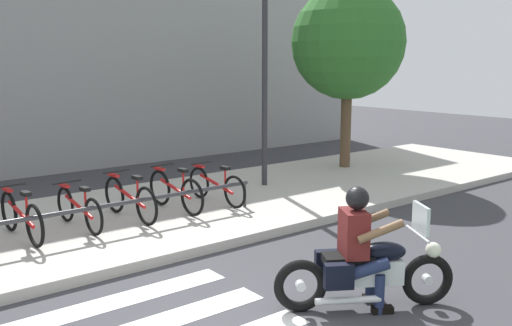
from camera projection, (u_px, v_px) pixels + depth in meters
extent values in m
cube|color=#B7B2A8|center=(73.00, 229.00, 9.09)|extent=(24.00, 4.40, 0.15)
cube|color=white|center=(150.00, 326.00, 5.92)|extent=(2.80, 0.40, 0.01)
cube|color=white|center=(118.00, 301.00, 6.54)|extent=(2.80, 0.40, 0.01)
torus|color=black|center=(427.00, 279.00, 6.40)|extent=(0.58, 0.41, 0.61)
cylinder|color=silver|center=(427.00, 279.00, 6.40)|extent=(0.15, 0.14, 0.11)
torus|color=black|center=(300.00, 286.00, 6.22)|extent=(0.58, 0.41, 0.61)
cylinder|color=silver|center=(300.00, 286.00, 6.22)|extent=(0.15, 0.14, 0.11)
cube|color=silver|center=(365.00, 271.00, 6.28)|extent=(0.85, 0.66, 0.28)
ellipsoid|color=black|center=(383.00, 252.00, 6.27)|extent=(0.59, 0.51, 0.22)
cube|color=black|center=(348.00, 259.00, 6.23)|extent=(0.62, 0.53, 0.10)
cube|color=black|center=(329.00, 262.00, 6.45)|extent=(0.34, 0.27, 0.28)
cube|color=black|center=(339.00, 276.00, 6.02)|extent=(0.34, 0.27, 0.28)
cylinder|color=silver|center=(417.00, 234.00, 6.28)|extent=(0.35, 0.55, 0.03)
sphere|color=white|center=(433.00, 250.00, 6.34)|extent=(0.18, 0.18, 0.18)
cube|color=silver|center=(421.00, 218.00, 6.25)|extent=(0.24, 0.36, 0.32)
cylinder|color=silver|center=(348.00, 300.00, 6.12)|extent=(0.67, 0.45, 0.08)
cube|color=#591919|center=(354.00, 233.00, 6.18)|extent=(0.43, 0.48, 0.52)
sphere|color=black|center=(357.00, 198.00, 6.12)|extent=(0.26, 0.26, 0.26)
cylinder|color=brown|center=(368.00, 220.00, 6.41)|extent=(0.49, 0.35, 0.26)
cylinder|color=brown|center=(381.00, 232.00, 5.98)|extent=(0.49, 0.35, 0.26)
cylinder|color=#1E284C|center=(361.00, 258.00, 6.42)|extent=(0.45, 0.35, 0.24)
cylinder|color=#1E284C|center=(370.00, 283.00, 6.49)|extent=(0.11, 0.11, 0.45)
cube|color=black|center=(373.00, 298.00, 6.53)|extent=(0.26, 0.21, 0.08)
cylinder|color=#1E284C|center=(370.00, 268.00, 6.11)|extent=(0.45, 0.35, 0.24)
cylinder|color=#1E284C|center=(379.00, 294.00, 6.18)|extent=(0.11, 0.11, 0.45)
cube|color=black|center=(382.00, 310.00, 6.22)|extent=(0.26, 0.21, 0.08)
torus|color=black|center=(9.00, 211.00, 8.67)|extent=(0.10, 0.64, 0.64)
torus|color=black|center=(35.00, 226.00, 7.90)|extent=(0.10, 0.64, 0.64)
cylinder|color=red|center=(21.00, 214.00, 8.27)|extent=(0.13, 0.94, 0.26)
cylinder|color=red|center=(27.00, 207.00, 8.05)|extent=(0.04, 0.04, 0.39)
cube|color=black|center=(26.00, 194.00, 8.02)|extent=(0.11, 0.21, 0.06)
cylinder|color=black|center=(9.00, 186.00, 8.51)|extent=(0.48, 0.06, 0.03)
cube|color=red|center=(7.00, 190.00, 8.61)|extent=(0.10, 0.28, 0.04)
torus|color=black|center=(66.00, 204.00, 9.19)|extent=(0.09, 0.59, 0.59)
torus|color=black|center=(94.00, 217.00, 8.45)|extent=(0.09, 0.59, 0.59)
cylinder|color=red|center=(79.00, 207.00, 8.81)|extent=(0.12, 0.91, 0.25)
cylinder|color=red|center=(85.00, 200.00, 8.60)|extent=(0.04, 0.04, 0.36)
cube|color=black|center=(85.00, 189.00, 8.57)|extent=(0.11, 0.21, 0.06)
cylinder|color=black|center=(67.00, 182.00, 9.05)|extent=(0.48, 0.06, 0.03)
cube|color=red|center=(64.00, 185.00, 9.13)|extent=(0.10, 0.28, 0.04)
torus|color=black|center=(115.00, 195.00, 9.74)|extent=(0.10, 0.65, 0.65)
torus|color=black|center=(147.00, 206.00, 8.96)|extent=(0.10, 0.65, 0.65)
cylinder|color=red|center=(130.00, 196.00, 9.34)|extent=(0.13, 0.95, 0.26)
cylinder|color=red|center=(138.00, 189.00, 9.11)|extent=(0.04, 0.04, 0.40)
cube|color=black|center=(137.00, 178.00, 9.08)|extent=(0.11, 0.21, 0.06)
cylinder|color=black|center=(116.00, 172.00, 9.58)|extent=(0.48, 0.06, 0.03)
cube|color=red|center=(114.00, 175.00, 9.67)|extent=(0.10, 0.28, 0.04)
torus|color=black|center=(160.00, 188.00, 10.25)|extent=(0.10, 0.66, 0.66)
torus|color=black|center=(192.00, 197.00, 9.51)|extent=(0.10, 0.66, 0.66)
cylinder|color=red|center=(175.00, 189.00, 9.87)|extent=(0.12, 0.91, 0.25)
cylinder|color=red|center=(183.00, 182.00, 9.66)|extent=(0.04, 0.04, 0.40)
cube|color=black|center=(183.00, 170.00, 9.62)|extent=(0.11, 0.21, 0.06)
cylinder|color=black|center=(162.00, 165.00, 10.10)|extent=(0.48, 0.06, 0.03)
cube|color=red|center=(159.00, 169.00, 10.19)|extent=(0.10, 0.28, 0.04)
torus|color=black|center=(199.00, 183.00, 10.81)|extent=(0.09, 0.61, 0.61)
torus|color=black|center=(235.00, 192.00, 10.03)|extent=(0.09, 0.61, 0.61)
cylinder|color=red|center=(216.00, 184.00, 10.41)|extent=(0.13, 0.96, 0.26)
cylinder|color=red|center=(225.00, 178.00, 10.19)|extent=(0.04, 0.04, 0.37)
cube|color=black|center=(225.00, 168.00, 10.15)|extent=(0.11, 0.21, 0.06)
cylinder|color=black|center=(202.00, 163.00, 10.66)|extent=(0.48, 0.06, 0.03)
cube|color=red|center=(199.00, 166.00, 10.75)|extent=(0.10, 0.28, 0.04)
cylinder|color=#333338|center=(119.00, 204.00, 8.64)|extent=(4.99, 0.07, 0.07)
cylinder|color=#333338|center=(245.00, 195.00, 10.16)|extent=(0.06, 0.06, 0.45)
cylinder|color=#2D2D33|center=(265.00, 94.00, 11.68)|extent=(0.12, 0.12, 4.21)
cylinder|color=brown|center=(346.00, 128.00, 13.96)|extent=(0.26, 0.26, 2.27)
sphere|color=#2D6B28|center=(348.00, 42.00, 13.58)|extent=(2.79, 2.79, 2.79)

